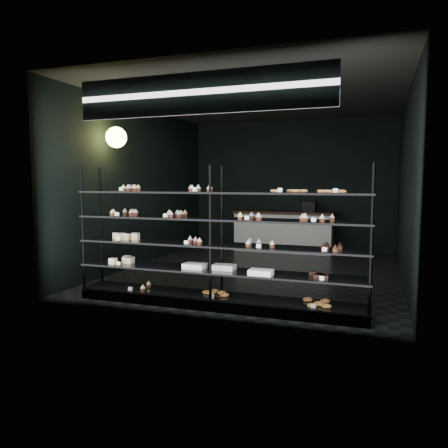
% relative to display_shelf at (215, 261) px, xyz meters
% --- Properties ---
extents(room, '(5.01, 6.01, 3.20)m').
position_rel_display_shelf_xyz_m(room, '(-0.03, 2.45, 0.97)').
color(room, black).
rests_on(room, ground).
extents(display_shelf, '(4.00, 0.50, 1.91)m').
position_rel_display_shelf_xyz_m(display_shelf, '(0.00, 0.00, 0.00)').
color(display_shelf, black).
rests_on(display_shelf, room).
extents(signage, '(3.30, 0.05, 0.50)m').
position_rel_display_shelf_xyz_m(signage, '(-0.03, -0.48, 2.12)').
color(signage, '#0B1638').
rests_on(signage, room).
extents(pendant_lamp, '(0.35, 0.35, 0.91)m').
position_rel_display_shelf_xyz_m(pendant_lamp, '(-2.23, 1.11, 1.82)').
color(pendant_lamp, black).
rests_on(pendant_lamp, room).
extents(service_counter, '(2.42, 0.65, 1.23)m').
position_rel_display_shelf_xyz_m(service_counter, '(-0.08, 4.95, -0.13)').
color(service_counter, silver).
rests_on(service_counter, room).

